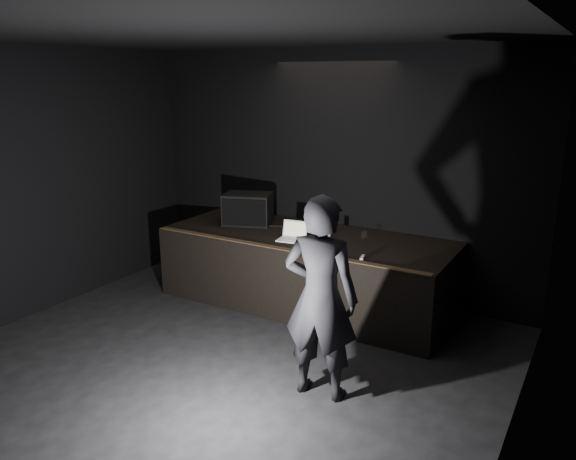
{
  "coord_description": "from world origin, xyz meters",
  "views": [
    {
      "loc": [
        3.51,
        -3.78,
        3.13
      ],
      "look_at": [
        -0.04,
        2.3,
        1.17
      ],
      "focal_mm": 35.0,
      "sensor_mm": 36.0,
      "label": 1
    }
  ],
  "objects_px": {
    "beer_can": "(329,234)",
    "laptop": "(293,235)",
    "person": "(321,298)",
    "stage_riser": "(306,270)",
    "stage_monitor": "(248,209)"
  },
  "relations": [
    {
      "from": "laptop",
      "to": "person",
      "type": "xyz_separation_m",
      "value": [
        1.29,
        -1.7,
        -0.03
      ]
    },
    {
      "from": "stage_monitor",
      "to": "beer_can",
      "type": "relative_size",
      "value": 5.41
    },
    {
      "from": "stage_riser",
      "to": "person",
      "type": "distance_m",
      "value": 2.38
    },
    {
      "from": "stage_monitor",
      "to": "person",
      "type": "height_order",
      "value": "person"
    },
    {
      "from": "stage_riser",
      "to": "person",
      "type": "xyz_separation_m",
      "value": [
        1.23,
        -1.97,
        0.53
      ]
    },
    {
      "from": "laptop",
      "to": "person",
      "type": "distance_m",
      "value": 2.13
    },
    {
      "from": "beer_can",
      "to": "person",
      "type": "distance_m",
      "value": 2.13
    },
    {
      "from": "stage_riser",
      "to": "beer_can",
      "type": "relative_size",
      "value": 27.03
    },
    {
      "from": "laptop",
      "to": "beer_can",
      "type": "xyz_separation_m",
      "value": [
        0.41,
        0.24,
        0.01
      ]
    },
    {
      "from": "stage_monitor",
      "to": "beer_can",
      "type": "height_order",
      "value": "stage_monitor"
    },
    {
      "from": "stage_riser",
      "to": "person",
      "type": "relative_size",
      "value": 1.94
    },
    {
      "from": "stage_monitor",
      "to": "laptop",
      "type": "relative_size",
      "value": 2.11
    },
    {
      "from": "stage_riser",
      "to": "laptop",
      "type": "height_order",
      "value": "laptop"
    },
    {
      "from": "stage_riser",
      "to": "stage_monitor",
      "type": "height_order",
      "value": "stage_monitor"
    },
    {
      "from": "beer_can",
      "to": "laptop",
      "type": "bearing_deg",
      "value": -149.67
    }
  ]
}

